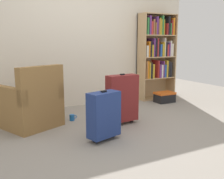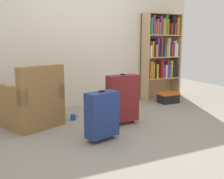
{
  "view_description": "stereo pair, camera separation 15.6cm",
  "coord_description": "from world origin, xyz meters",
  "px_view_note": "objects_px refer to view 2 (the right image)",
  "views": [
    {
      "loc": [
        -1.69,
        -2.92,
        1.22
      ],
      "look_at": [
        0.01,
        0.3,
        0.55
      ],
      "focal_mm": 41.58,
      "sensor_mm": 36.0,
      "label": 1
    },
    {
      "loc": [
        -1.55,
        -2.99,
        1.22
      ],
      "look_at": [
        0.01,
        0.3,
        0.55
      ],
      "focal_mm": 41.58,
      "sensor_mm": 36.0,
      "label": 2
    }
  ],
  "objects_px": {
    "bookshelf": "(161,52)",
    "mug": "(73,117)",
    "suitcase_navy_blue": "(102,114)",
    "suitcase_dark_red": "(123,98)",
    "armchair": "(33,105)",
    "storage_box": "(168,97)"
  },
  "relations": [
    {
      "from": "bookshelf",
      "to": "suitcase_navy_blue",
      "type": "height_order",
      "value": "bookshelf"
    },
    {
      "from": "suitcase_dark_red",
      "to": "armchair",
      "type": "bearing_deg",
      "value": 157.72
    },
    {
      "from": "suitcase_dark_red",
      "to": "bookshelf",
      "type": "bearing_deg",
      "value": 38.33
    },
    {
      "from": "mug",
      "to": "storage_box",
      "type": "bearing_deg",
      "value": 8.57
    },
    {
      "from": "storage_box",
      "to": "suitcase_dark_red",
      "type": "xyz_separation_m",
      "value": [
        -1.49,
        -0.83,
        0.28
      ]
    },
    {
      "from": "suitcase_dark_red",
      "to": "suitcase_navy_blue",
      "type": "height_order",
      "value": "suitcase_dark_red"
    },
    {
      "from": "armchair",
      "to": "storage_box",
      "type": "xyz_separation_m",
      "value": [
        2.71,
        0.33,
        -0.21
      ]
    },
    {
      "from": "bookshelf",
      "to": "armchair",
      "type": "xyz_separation_m",
      "value": [
        -2.76,
        -0.72,
        -0.69
      ]
    },
    {
      "from": "storage_box",
      "to": "suitcase_dark_red",
      "type": "distance_m",
      "value": 1.73
    },
    {
      "from": "mug",
      "to": "suitcase_navy_blue",
      "type": "height_order",
      "value": "suitcase_navy_blue"
    },
    {
      "from": "armchair",
      "to": "suitcase_dark_red",
      "type": "distance_m",
      "value": 1.32
    },
    {
      "from": "suitcase_dark_red",
      "to": "suitcase_navy_blue",
      "type": "relative_size",
      "value": 1.2
    },
    {
      "from": "storage_box",
      "to": "mug",
      "type": "bearing_deg",
      "value": -171.43
    },
    {
      "from": "mug",
      "to": "suitcase_dark_red",
      "type": "height_order",
      "value": "suitcase_dark_red"
    },
    {
      "from": "mug",
      "to": "suitcase_dark_red",
      "type": "relative_size",
      "value": 0.16
    },
    {
      "from": "bookshelf",
      "to": "mug",
      "type": "height_order",
      "value": "bookshelf"
    },
    {
      "from": "armchair",
      "to": "mug",
      "type": "bearing_deg",
      "value": 1.18
    },
    {
      "from": "mug",
      "to": "storage_box",
      "type": "height_order",
      "value": "storage_box"
    },
    {
      "from": "storage_box",
      "to": "suitcase_navy_blue",
      "type": "height_order",
      "value": "suitcase_navy_blue"
    },
    {
      "from": "bookshelf",
      "to": "suitcase_dark_red",
      "type": "distance_m",
      "value": 2.05
    },
    {
      "from": "armchair",
      "to": "storage_box",
      "type": "height_order",
      "value": "armchair"
    },
    {
      "from": "bookshelf",
      "to": "storage_box",
      "type": "height_order",
      "value": "bookshelf"
    }
  ]
}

